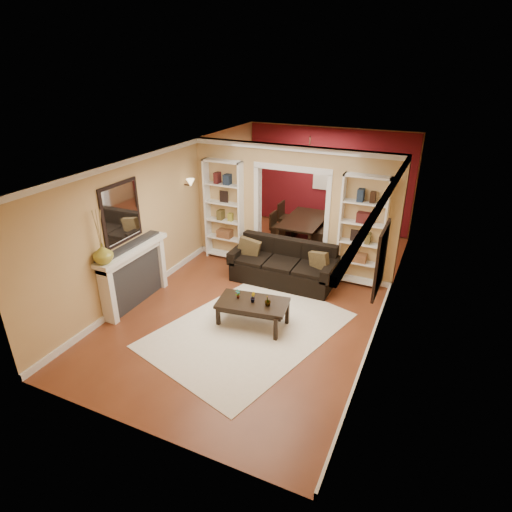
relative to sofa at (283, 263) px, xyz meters
The scene contains 30 objects.
floor 0.63m from the sofa, 104.47° to the right, with size 8.00×8.00×0.00m, color brown.
ceiling 2.32m from the sofa, 104.47° to the right, with size 8.00×8.00×0.00m, color white.
wall_back 3.67m from the sofa, 91.87° to the left, with size 8.00×8.00×0.00m, color tan.
wall_front 4.55m from the sofa, 91.49° to the right, with size 8.00×8.00×0.00m, color tan.
wall_left 2.58m from the sofa, 169.23° to the right, with size 8.00×8.00×0.00m, color tan.
wall_right 2.37m from the sofa, 11.91° to the right, with size 8.00×8.00×0.00m, color tan.
partition_wall 1.20m from the sofa, 98.80° to the left, with size 4.50×0.15×2.70m, color tan.
red_back_panel 3.63m from the sofa, 91.89° to the left, with size 4.44×0.04×2.64m, color maroon.
dining_window 3.66m from the sofa, 91.91° to the left, with size 0.78×0.03×0.98m, color #8CA5CC.
area_rug 1.94m from the sofa, 86.58° to the right, with size 2.38×3.33×0.01m, color white.
sofa is the anchor object (origin of this frame).
pillow_left 0.80m from the sofa, behind, with size 0.46×0.13×0.46m, color brown.
pillow_right 0.80m from the sofa, ahead, with size 0.42×0.12×0.42m, color brown.
coffee_table 1.72m from the sofa, 86.62° to the right, with size 1.21×0.66×0.46m, color black.
plant_left 1.72m from the sofa, 96.10° to the right, with size 0.09×0.06×0.18m, color #336626.
plant_center 1.71m from the sofa, 86.62° to the right, with size 0.10×0.08×0.18m, color #336626.
plant_right 1.75m from the sofa, 77.32° to the right, with size 0.11×0.11×0.19m, color #336626.
bookshelf_left 1.91m from the sofa, 160.81° to the left, with size 0.90×0.30×2.30m, color white.
bookshelf_right 1.71m from the sofa, 22.02° to the left, with size 0.90×0.30×2.30m, color white.
fireplace 2.95m from the sofa, 138.53° to the right, with size 0.32×1.70×1.16m, color white.
vase 3.57m from the sofa, 129.78° to the right, with size 0.33×0.33×0.35m, color olive.
mirror 3.35m from the sofa, 140.27° to the right, with size 0.03×0.95×1.10m, color silver.
wall_sconce 2.67m from the sofa, behind, with size 0.18×0.18×0.22m, color #FFE0A5.
framed_art 2.78m from the sofa, 34.70° to the right, with size 0.04×0.85×1.05m, color black.
dining_table 2.28m from the sofa, 96.84° to the left, with size 0.96×1.73×0.61m, color black.
dining_chair_nw 2.13m from the sofa, 112.70° to the left, with size 0.40×0.40×0.80m, color black.
dining_chair_ne 1.98m from the sofa, 81.92° to the left, with size 0.45×0.45×0.91m, color black.
dining_chair_sw 2.69m from the sofa, 107.77° to the left, with size 0.44×0.44×0.88m, color black.
dining_chair_se 2.58m from the sofa, 83.79° to the left, with size 0.44×0.44×0.89m, color black.
chandelier 2.76m from the sofa, 92.95° to the left, with size 0.50×0.50×0.30m, color #312016.
Camera 1 is at (2.92, -7.01, 4.29)m, focal length 30.00 mm.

